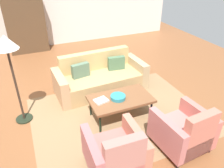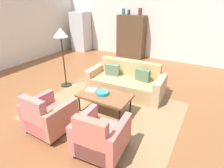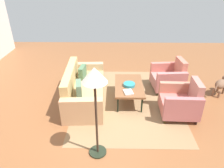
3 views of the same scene
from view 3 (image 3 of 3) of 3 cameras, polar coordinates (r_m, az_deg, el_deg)
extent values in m
plane|color=brown|center=(5.09, -2.43, -6.75)|extent=(10.65, 10.65, 0.00)
cube|color=#8E6E4B|center=(5.42, 3.99, -4.32)|extent=(3.40, 2.60, 0.01)
cube|color=tan|center=(5.36, -7.23, -2.34)|extent=(1.78, 0.99, 0.42)
cube|color=tan|center=(5.29, -11.26, -0.34)|extent=(1.75, 0.27, 0.86)
cube|color=tan|center=(6.15, -6.59, 3.07)|extent=(0.22, 0.91, 0.62)
cube|color=tan|center=(4.50, -8.27, -7.55)|extent=(0.22, 0.91, 0.62)
cube|color=#496A4A|center=(5.59, -8.13, 3.29)|extent=(0.41, 0.17, 0.32)
cube|color=#526D55|center=(4.79, -9.11, -1.34)|extent=(0.42, 0.19, 0.32)
cylinder|color=black|center=(4.86, 1.63, -5.77)|extent=(0.04, 0.04, 0.40)
cylinder|color=black|center=(5.77, 1.54, 0.20)|extent=(0.04, 0.04, 0.40)
cylinder|color=black|center=(4.90, 8.22, -5.78)|extent=(0.04, 0.04, 0.40)
cylinder|color=black|center=(5.80, 7.08, 0.15)|extent=(0.04, 0.04, 0.40)
cube|color=brown|center=(5.21, 4.69, -0.44)|extent=(1.20, 0.70, 0.05)
cylinder|color=#332911|center=(4.76, 14.31, -9.92)|extent=(0.05, 0.05, 0.10)
cylinder|color=#3B2721|center=(5.30, 13.07, -5.35)|extent=(0.05, 0.05, 0.10)
cylinder|color=black|center=(4.95, 22.16, -9.74)|extent=(0.05, 0.05, 0.10)
cylinder|color=#381E16|center=(5.47, 20.13, -5.35)|extent=(0.05, 0.05, 0.10)
cube|color=#BE635B|center=(4.99, 17.77, -5.63)|extent=(0.59, 0.82, 0.30)
cube|color=#B57469|center=(4.97, 21.86, -3.31)|extent=(0.56, 0.16, 0.78)
cube|color=#B46567|center=(4.65, 18.93, -6.65)|extent=(0.15, 0.80, 0.56)
cube|color=#BA725B|center=(5.20, 17.15, -2.34)|extent=(0.15, 0.80, 0.56)
cylinder|color=#322B1C|center=(5.70, 12.36, -2.64)|extent=(0.05, 0.05, 0.10)
cylinder|color=#3A2313|center=(6.27, 10.80, 0.58)|extent=(0.05, 0.05, 0.10)
cylinder|color=black|center=(5.92, 18.71, -2.33)|extent=(0.05, 0.05, 0.10)
cylinder|color=#351C1B|center=(6.47, 16.65, 0.75)|extent=(0.05, 0.05, 0.10)
cube|color=#B3716B|center=(5.98, 14.87, 0.83)|extent=(0.62, 0.84, 0.30)
cube|color=#C66D5B|center=(5.99, 18.16, 2.94)|extent=(0.57, 0.19, 0.78)
cube|color=#BE6D6A|center=(5.64, 16.03, 0.38)|extent=(0.18, 0.81, 0.56)
cube|color=#C6695E|center=(6.22, 14.12, 3.36)|extent=(0.18, 0.81, 0.56)
cylinder|color=teal|center=(5.13, 4.75, -0.17)|extent=(0.29, 0.29, 0.07)
cube|color=beige|center=(4.85, 4.51, -2.24)|extent=(0.28, 0.25, 0.03)
cylinder|color=black|center=(4.03, -3.92, -18.11)|extent=(0.32, 0.32, 0.03)
cylinder|color=#34271E|center=(3.53, -4.33, -9.86)|extent=(0.04, 0.04, 1.45)
cone|color=silver|center=(3.08, -4.90, 2.54)|extent=(0.40, 0.40, 0.24)
cylinder|color=brown|center=(6.42, 27.17, -1.11)|extent=(0.06, 0.06, 0.20)
cylinder|color=brown|center=(6.39, 28.34, -1.56)|extent=(0.06, 0.06, 0.20)
cylinder|color=brown|center=(6.17, 26.16, -2.06)|extent=(0.06, 0.06, 0.20)
cylinder|color=brown|center=(6.13, 27.38, -2.54)|extent=(0.06, 0.06, 0.20)
ellipsoid|color=brown|center=(6.18, 27.72, -0.04)|extent=(0.47, 0.47, 0.24)
cylinder|color=brown|center=(5.93, 26.86, -0.60)|extent=(0.12, 0.12, 0.17)
camera|label=1|loc=(4.66, 53.59, 16.28)|focal=35.56mm
camera|label=2|loc=(7.44, 31.79, 21.16)|focal=29.94mm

